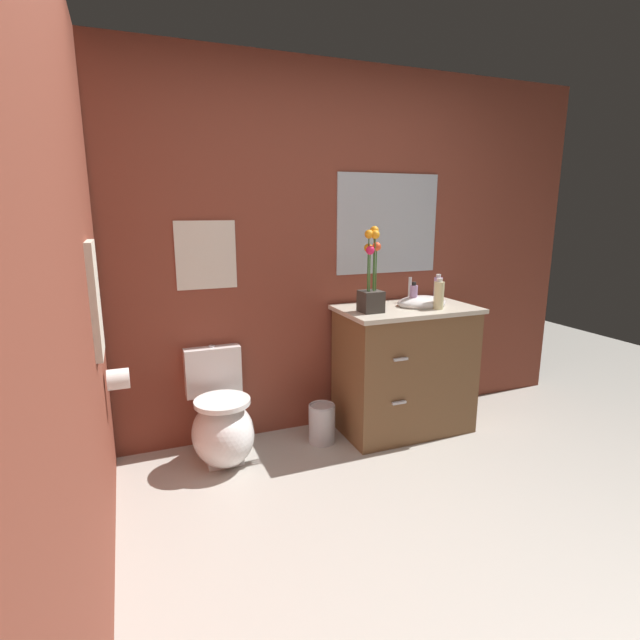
% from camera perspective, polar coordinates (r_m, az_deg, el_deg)
% --- Properties ---
extents(ground_plane, '(8.70, 8.70, 0.00)m').
position_cam_1_polar(ground_plane, '(2.38, 15.41, -28.53)').
color(ground_plane, '#B2ADA3').
extents(wall_back, '(4.06, 0.05, 2.50)m').
position_cam_1_polar(wall_back, '(3.44, 1.39, 7.79)').
color(wall_back, brown).
rests_on(wall_back, ground_plane).
extents(wall_left, '(0.05, 4.87, 2.50)m').
position_cam_1_polar(wall_left, '(1.93, -26.89, 2.41)').
color(wall_left, brown).
rests_on(wall_left, ground_plane).
extents(toilet, '(0.38, 0.59, 0.69)m').
position_cam_1_polar(toilet, '(3.17, -11.48, -11.84)').
color(toilet, white).
rests_on(toilet, ground_plane).
extents(vanity_cabinet, '(0.94, 0.56, 1.08)m').
position_cam_1_polar(vanity_cabinet, '(3.51, 9.89, -5.49)').
color(vanity_cabinet, brown).
rests_on(vanity_cabinet, ground_plane).
extents(flower_vase, '(0.14, 0.14, 0.55)m').
position_cam_1_polar(flower_vase, '(3.17, 6.03, 4.18)').
color(flower_vase, '#38332D').
rests_on(flower_vase, vanity_cabinet).
extents(soap_bottle, '(0.06, 0.06, 0.20)m').
position_cam_1_polar(soap_bottle, '(3.62, 13.65, 3.53)').
color(soap_bottle, '#B28CBF').
rests_on(soap_bottle, vanity_cabinet).
extents(lotion_bottle, '(0.07, 0.07, 0.21)m').
position_cam_1_polar(lotion_bottle, '(3.35, 13.75, 2.87)').
color(lotion_bottle, beige).
rests_on(lotion_bottle, vanity_cabinet).
extents(hand_wash_bottle, '(0.05, 0.05, 0.17)m').
position_cam_1_polar(hand_wash_bottle, '(3.41, 10.91, 2.85)').
color(hand_wash_bottle, '#B28CBF').
rests_on(hand_wash_bottle, vanity_cabinet).
extents(trash_bin, '(0.18, 0.18, 0.27)m').
position_cam_1_polar(trash_bin, '(3.37, 0.20, -11.99)').
color(trash_bin, '#B7B7BC').
rests_on(trash_bin, ground_plane).
extents(wall_poster, '(0.38, 0.01, 0.43)m').
position_cam_1_polar(wall_poster, '(3.16, -13.22, 7.41)').
color(wall_poster, silver).
extents(wall_mirror, '(0.80, 0.01, 0.70)m').
position_cam_1_polar(wall_mirror, '(3.59, 7.97, 11.08)').
color(wall_mirror, '#B2BCC6').
extents(hanging_towel, '(0.03, 0.28, 0.52)m').
position_cam_1_polar(hanging_towel, '(2.40, -24.87, 2.21)').
color(hanging_towel, beige).
extents(toilet_paper_roll, '(0.11, 0.11, 0.11)m').
position_cam_1_polar(toilet_paper_roll, '(2.79, -22.56, -6.41)').
color(toilet_paper_roll, white).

